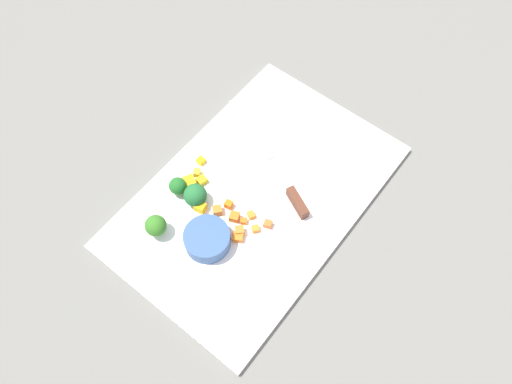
% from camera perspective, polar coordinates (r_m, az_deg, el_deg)
% --- Properties ---
extents(ground_plane, '(4.00, 4.00, 0.00)m').
position_cam_1_polar(ground_plane, '(0.93, 0.00, -0.64)').
color(ground_plane, slate).
extents(cutting_board, '(0.52, 0.34, 0.01)m').
position_cam_1_polar(cutting_board, '(0.92, 0.00, -0.47)').
color(cutting_board, white).
rests_on(cutting_board, ground_plane).
extents(prep_bowl, '(0.08, 0.08, 0.03)m').
position_cam_1_polar(prep_bowl, '(0.87, -5.50, -5.28)').
color(prep_bowl, '#36588C').
rests_on(prep_bowl, cutting_board).
extents(chef_knife, '(0.14, 0.27, 0.02)m').
position_cam_1_polar(chef_knife, '(0.93, 2.85, 1.72)').
color(chef_knife, silver).
rests_on(chef_knife, cutting_board).
extents(carrot_dice_0, '(0.02, 0.02, 0.01)m').
position_cam_1_polar(carrot_dice_0, '(0.88, -2.06, -5.08)').
color(carrot_dice_0, orange).
rests_on(carrot_dice_0, cutting_board).
extents(carrot_dice_1, '(0.02, 0.02, 0.01)m').
position_cam_1_polar(carrot_dice_1, '(0.89, -2.62, -2.67)').
color(carrot_dice_1, orange).
rests_on(carrot_dice_1, cutting_board).
extents(carrot_dice_2, '(0.02, 0.02, 0.01)m').
position_cam_1_polar(carrot_dice_2, '(0.90, -4.35, -2.08)').
color(carrot_dice_2, orange).
rests_on(carrot_dice_2, cutting_board).
extents(carrot_dice_3, '(0.01, 0.02, 0.01)m').
position_cam_1_polar(carrot_dice_3, '(0.89, -1.39, -3.28)').
color(carrot_dice_3, orange).
rests_on(carrot_dice_3, cutting_board).
extents(carrot_dice_4, '(0.01, 0.01, 0.01)m').
position_cam_1_polar(carrot_dice_4, '(0.90, -3.09, -1.41)').
color(carrot_dice_4, orange).
rests_on(carrot_dice_4, cutting_board).
extents(carrot_dice_5, '(0.02, 0.02, 0.02)m').
position_cam_1_polar(carrot_dice_5, '(0.88, -1.85, -4.39)').
color(carrot_dice_5, orange).
rests_on(carrot_dice_5, cutting_board).
extents(carrot_dice_6, '(0.02, 0.02, 0.01)m').
position_cam_1_polar(carrot_dice_6, '(0.88, -0.06, -4.14)').
color(carrot_dice_6, orange).
rests_on(carrot_dice_6, cutting_board).
extents(carrot_dice_7, '(0.02, 0.02, 0.01)m').
position_cam_1_polar(carrot_dice_7, '(0.90, -0.55, -2.60)').
color(carrot_dice_7, orange).
rests_on(carrot_dice_7, cutting_board).
extents(carrot_dice_8, '(0.02, 0.02, 0.01)m').
position_cam_1_polar(carrot_dice_8, '(0.89, 1.35, -3.61)').
color(carrot_dice_8, orange).
rests_on(carrot_dice_8, cutting_board).
extents(pepper_dice_0, '(0.02, 0.02, 0.01)m').
position_cam_1_polar(pepper_dice_0, '(0.93, -6.08, 1.31)').
color(pepper_dice_0, yellow).
rests_on(pepper_dice_0, cutting_board).
extents(pepper_dice_1, '(0.01, 0.01, 0.01)m').
position_cam_1_polar(pepper_dice_1, '(0.95, -6.19, 3.51)').
color(pepper_dice_1, yellow).
rests_on(pepper_dice_1, cutting_board).
extents(pepper_dice_2, '(0.02, 0.02, 0.02)m').
position_cam_1_polar(pepper_dice_2, '(0.90, -6.29, -1.70)').
color(pepper_dice_2, yellow).
rests_on(pepper_dice_2, cutting_board).
extents(pepper_dice_3, '(0.02, 0.02, 0.01)m').
position_cam_1_polar(pepper_dice_3, '(0.94, -6.65, 2.15)').
color(pepper_dice_3, yellow).
rests_on(pepper_dice_3, cutting_board).
extents(pepper_dice_4, '(0.02, 0.02, 0.01)m').
position_cam_1_polar(pepper_dice_4, '(0.92, -7.33, 0.24)').
color(pepper_dice_4, yellow).
rests_on(pepper_dice_4, cutting_board).
extents(pepper_dice_5, '(0.03, 0.03, 0.02)m').
position_cam_1_polar(pepper_dice_5, '(0.93, -7.48, 1.06)').
color(pepper_dice_5, yellow).
rests_on(pepper_dice_5, cutting_board).
extents(broccoli_floret_0, '(0.04, 0.04, 0.04)m').
position_cam_1_polar(broccoli_floret_0, '(0.88, -11.18, -3.74)').
color(broccoli_floret_0, '#88BA6D').
rests_on(broccoli_floret_0, cutting_board).
extents(broccoli_floret_1, '(0.04, 0.04, 0.04)m').
position_cam_1_polar(broccoli_floret_1, '(0.90, -6.82, -0.37)').
color(broccoli_floret_1, '#96B568').
rests_on(broccoli_floret_1, cutting_board).
extents(broccoli_floret_2, '(0.03, 0.03, 0.04)m').
position_cam_1_polar(broccoli_floret_2, '(0.92, -8.77, 0.66)').
color(broccoli_floret_2, '#8DB657').
rests_on(broccoli_floret_2, cutting_board).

